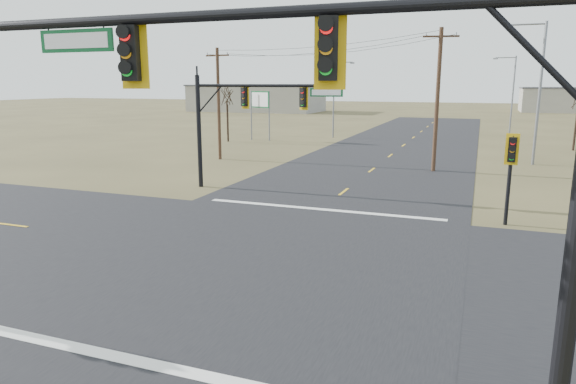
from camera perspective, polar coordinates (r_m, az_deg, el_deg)
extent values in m
plane|color=brown|center=(18.62, -3.09, -7.22)|extent=(320.00, 320.00, 0.00)
cube|color=black|center=(18.61, -3.09, -7.19)|extent=(160.00, 14.00, 0.02)
cube|color=black|center=(18.61, -3.09, -7.19)|extent=(14.00, 160.00, 0.02)
cube|color=silver|center=(12.69, -17.38, -17.29)|extent=(12.00, 0.40, 0.01)
cube|color=silver|center=(25.38, 3.68, -1.92)|extent=(12.00, 0.40, 0.01)
cylinder|color=black|center=(9.61, -5.49, 19.06)|extent=(11.31, 0.20, 0.20)
cube|color=#0B4F24|center=(11.63, -22.46, 15.27)|extent=(1.80, 0.05, 0.45)
cylinder|color=black|center=(30.99, -9.85, 6.59)|extent=(0.26, 0.26, 6.59)
cylinder|color=black|center=(29.05, -3.06, 11.73)|extent=(8.01, 0.17, 0.17)
cube|color=#0B4F24|center=(27.76, 4.29, 10.98)|extent=(1.80, 0.05, 0.45)
cylinder|color=black|center=(24.25, 23.34, 1.08)|extent=(0.17, 0.17, 3.89)
cylinder|color=#412B1C|center=(37.43, 16.25, 9.67)|extent=(0.28, 0.28, 9.82)
cube|color=#412B1C|center=(37.53, 16.65, 16.24)|extent=(2.37, 0.61, 0.12)
cylinder|color=#412B1C|center=(42.24, -7.71, 9.60)|extent=(0.26, 0.26, 8.87)
cube|color=#412B1C|center=(42.26, -7.86, 14.80)|extent=(2.16, 0.41, 0.12)
cylinder|color=slate|center=(56.63, -4.10, 8.45)|extent=(0.14, 0.14, 5.29)
cylinder|color=slate|center=(55.78, -2.10, 8.41)|extent=(0.14, 0.14, 5.29)
cube|color=#0B4F24|center=(56.11, -3.13, 10.23)|extent=(2.59, 1.26, 1.76)
cylinder|color=slate|center=(43.30, 26.15, 9.68)|extent=(0.21, 0.21, 10.56)
cylinder|color=slate|center=(43.40, 25.06, 16.52)|extent=(2.53, 0.13, 0.13)
cube|color=slate|center=(43.33, 23.32, 16.54)|extent=(0.60, 0.31, 0.19)
cylinder|color=slate|center=(67.31, 23.69, 9.74)|extent=(0.19, 0.19, 9.27)
cylinder|color=slate|center=(67.31, 23.04, 13.58)|extent=(2.22, 0.11, 0.11)
cube|color=slate|center=(67.28, 22.06, 13.57)|extent=(0.55, 0.33, 0.17)
cylinder|color=slate|center=(59.32, 5.09, 10.20)|extent=(0.17, 0.17, 8.61)
cylinder|color=slate|center=(59.07, 6.16, 14.15)|extent=(2.07, 0.10, 0.10)
cube|color=slate|center=(58.82, 7.16, 14.04)|extent=(0.51, 0.30, 0.15)
cylinder|color=black|center=(55.48, -6.71, 7.61)|extent=(0.19, 0.19, 3.92)
cylinder|color=black|center=(63.81, -6.77, 8.22)|extent=(0.19, 0.19, 4.02)
cylinder|color=black|center=(54.58, 29.30, 6.08)|extent=(0.20, 0.20, 3.88)
cube|color=#9D9A8B|center=(116.12, -3.50, 10.31)|extent=(28.00, 14.00, 5.50)
cube|color=#9D9A8B|center=(127.41, 28.94, 8.90)|extent=(20.00, 12.00, 5.00)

